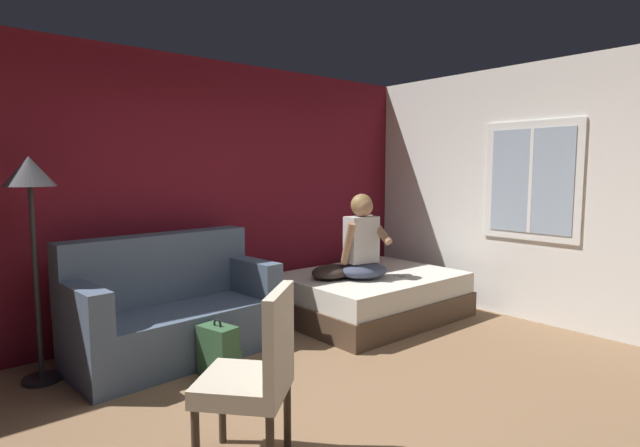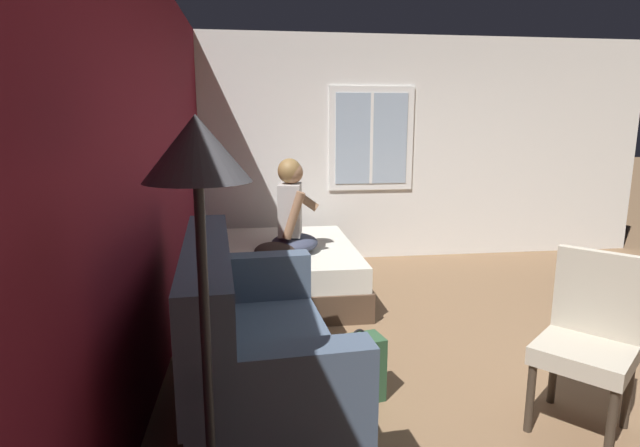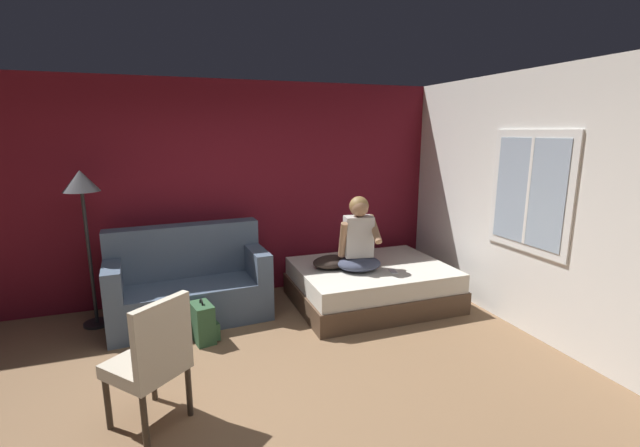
% 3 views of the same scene
% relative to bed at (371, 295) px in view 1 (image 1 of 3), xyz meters
% --- Properties ---
extents(ground_plane, '(40.00, 40.00, 0.00)m').
position_rel_bed_xyz_m(ground_plane, '(-1.87, -1.56, -0.24)').
color(ground_plane, brown).
extents(wall_back_accent, '(11.12, 0.16, 2.70)m').
position_rel_bed_xyz_m(wall_back_accent, '(-1.87, 0.97, 1.11)').
color(wall_back_accent, maroon).
rests_on(wall_back_accent, ground).
extents(wall_side_with_window, '(0.19, 6.30, 2.70)m').
position_rel_bed_xyz_m(wall_side_with_window, '(1.27, -1.55, 1.12)').
color(wall_side_with_window, silver).
rests_on(wall_side_with_window, ground).
extents(bed, '(1.86, 1.44, 0.48)m').
position_rel_bed_xyz_m(bed, '(0.00, 0.00, 0.00)').
color(bed, '#4C3828').
rests_on(bed, ground).
extents(couch, '(1.76, 0.94, 1.04)m').
position_rel_bed_xyz_m(couch, '(-2.13, 0.31, 0.16)').
color(couch, '#47566B').
rests_on(couch, ground).
extents(side_chair, '(0.65, 0.65, 0.98)m').
position_rel_bed_xyz_m(side_chair, '(-2.47, -1.53, 0.30)').
color(side_chair, '#382D23').
rests_on(side_chair, ground).
extents(person_seated, '(0.58, 0.52, 0.88)m').
position_rel_bed_xyz_m(person_seated, '(-0.22, -0.08, 0.60)').
color(person_seated, '#383D51').
rests_on(person_seated, bed).
extents(backpack, '(0.28, 0.33, 0.46)m').
position_rel_bed_xyz_m(backpack, '(-2.04, -0.33, -0.04)').
color(backpack, '#2D5133').
rests_on(backpack, ground).
extents(throw_pillow, '(0.54, 0.45, 0.14)m').
position_rel_bed_xyz_m(throw_pillow, '(-0.49, 0.10, 0.31)').
color(throw_pillow, '#2D231E').
rests_on(throw_pillow, bed).
extents(cell_phone, '(0.09, 0.15, 0.01)m').
position_rel_bed_xyz_m(cell_phone, '(0.13, -0.30, 0.25)').
color(cell_phone, '#B7B7BC').
rests_on(cell_phone, bed).
extents(floor_lamp, '(0.36, 0.36, 1.70)m').
position_rel_bed_xyz_m(floor_lamp, '(-3.12, 0.45, 1.19)').
color(floor_lamp, black).
rests_on(floor_lamp, ground).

